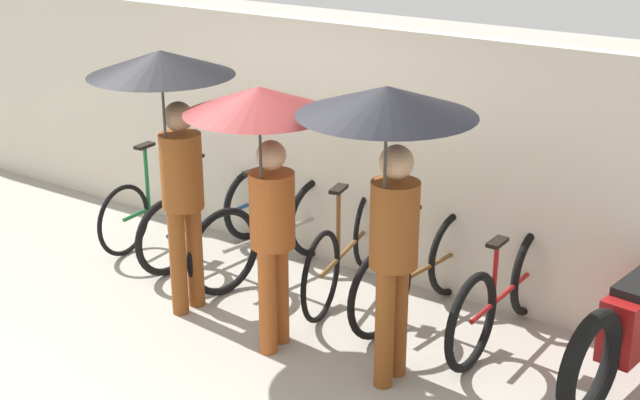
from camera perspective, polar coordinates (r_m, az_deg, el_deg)
name	(u,v)px	position (r m, az deg, el deg)	size (l,w,h in m)	color
ground_plane	(168,369)	(6.42, -9.73, -10.63)	(30.00, 30.00, 0.00)	#9E998E
back_wall	(342,148)	(7.58, 1.41, 3.35)	(12.43, 0.12, 2.12)	beige
parked_bicycle_0	(162,200)	(8.53, -10.05, 0.03)	(0.44, 1.70, 1.08)	black
parked_bicycle_1	(211,218)	(8.01, -6.98, -1.12)	(0.44, 1.72, 1.05)	black
parked_bicycle_2	(274,232)	(7.60, -2.98, -2.03)	(0.50, 1.82, 1.04)	black
parked_bicycle_3	(347,247)	(7.29, 1.74, -3.03)	(0.54, 1.79, 1.09)	black
parked_bicycle_4	(420,269)	(6.94, 6.43, -4.44)	(0.44, 1.70, 1.06)	black
parked_bicycle_5	(504,293)	(6.68, 11.69, -5.84)	(0.44, 1.76, 1.05)	black
pedestrian_leading	(168,108)	(6.57, -9.68, 5.86)	(1.06, 1.06, 2.09)	brown
pedestrian_center	(264,146)	(5.93, -3.62, 3.45)	(1.00, 1.00, 1.97)	#9E4C1E
pedestrian_trailing	(389,149)	(5.47, 4.44, 3.29)	(1.11, 1.11, 2.08)	brown
motorcycle	(637,322)	(6.42, 19.65, -7.34)	(0.58, 2.13, 0.94)	black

